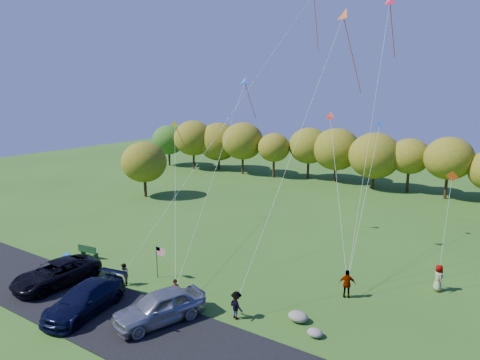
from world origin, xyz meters
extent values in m
plane|color=#2D5819|center=(0.00, 0.00, 0.00)|extent=(140.00, 140.00, 0.00)
cube|color=black|center=(0.00, -4.00, 0.03)|extent=(44.00, 6.00, 0.06)
cylinder|color=#382514|center=(-34.34, 36.63, 1.41)|extent=(0.36, 0.36, 2.82)
ellipsoid|color=#1D5316|center=(-34.34, 36.63, 4.78)|extent=(6.01, 6.01, 5.41)
cylinder|color=#382514|center=(-29.98, 38.14, 1.40)|extent=(0.36, 0.36, 2.79)
ellipsoid|color=#1D5316|center=(-29.98, 38.14, 4.84)|extent=(6.30, 6.30, 5.67)
cylinder|color=#382514|center=(-25.41, 38.08, 1.19)|extent=(0.36, 0.36, 2.39)
ellipsoid|color=#1D5316|center=(-25.41, 38.08, 4.72)|extent=(7.18, 7.18, 6.46)
cylinder|color=#382514|center=(-19.74, 36.72, 1.59)|extent=(0.36, 0.36, 3.18)
ellipsoid|color=#1D5316|center=(-19.74, 36.72, 5.32)|extent=(6.60, 6.60, 5.94)
cylinder|color=#382514|center=(-14.20, 39.19, 1.30)|extent=(0.36, 0.36, 2.60)
ellipsoid|color=#1D5316|center=(-14.20, 39.19, 4.79)|extent=(6.73, 6.73, 6.06)
cylinder|color=#382514|center=(-10.27, 39.12, 1.43)|extent=(0.36, 0.36, 2.87)
ellipsoid|color=#356018|center=(-10.27, 39.12, 4.54)|extent=(5.15, 5.15, 4.63)
cylinder|color=#382514|center=(-4.84, 38.48, 1.34)|extent=(0.36, 0.36, 2.68)
ellipsoid|color=#356018|center=(-4.84, 38.48, 4.26)|extent=(4.87, 4.87, 4.38)
cylinder|color=#382514|center=(-0.36, 37.34, 1.19)|extent=(0.36, 0.36, 2.39)
ellipsoid|color=#1D5316|center=(-0.36, 37.34, 4.18)|extent=(5.51, 5.51, 4.96)
cylinder|color=#382514|center=(4.99, 39.22, 1.57)|extent=(0.36, 0.36, 3.13)
ellipsoid|color=#1D5316|center=(4.99, 39.22, 5.19)|extent=(6.32, 6.32, 5.69)
cylinder|color=#382514|center=(9.74, 38.96, 1.36)|extent=(0.36, 0.36, 2.72)
ellipsoid|color=#356018|center=(9.74, 38.96, 4.95)|extent=(6.84, 6.84, 6.16)
cylinder|color=#382514|center=(-22.00, 18.00, 1.30)|extent=(0.36, 0.36, 2.60)
ellipsoid|color=#356018|center=(-22.00, 18.00, 4.42)|extent=(5.60, 5.60, 5.04)
imported|color=black|center=(-8.69, -3.31, 0.88)|extent=(3.08, 6.03, 1.63)
imported|color=black|center=(-3.92, -4.60, 0.89)|extent=(3.31, 6.02, 1.65)
imported|color=#979AA1|center=(0.58, -2.92, 0.98)|extent=(3.88, 5.84, 1.85)
imported|color=#4C4C59|center=(-0.13, -0.80, 0.81)|extent=(0.71, 0.64, 1.62)
imported|color=#4C4C59|center=(-4.80, -0.80, 0.79)|extent=(0.97, 0.96, 1.58)
imported|color=#4C4C59|center=(3.99, -0.15, 0.84)|extent=(1.23, 0.95, 1.68)
imported|color=#4C4C59|center=(8.48, 5.93, 0.93)|extent=(1.19, 0.84, 1.87)
imported|color=#4C4C59|center=(13.19, 10.18, 0.91)|extent=(0.96, 1.06, 1.82)
cube|color=#133619|center=(-11.06, 1.16, 0.43)|extent=(1.85, 0.37, 0.06)
cube|color=#133619|center=(-11.06, 0.98, 0.74)|extent=(1.84, 0.31, 0.56)
cube|color=#133619|center=(-11.83, 1.16, 0.22)|extent=(0.14, 0.47, 0.43)
cube|color=#133619|center=(-10.29, 1.16, 0.22)|extent=(0.14, 0.47, 0.43)
cylinder|color=blue|center=(-11.33, -0.70, 0.41)|extent=(0.54, 0.54, 0.81)
cylinder|color=black|center=(-3.85, 1.42, 1.17)|extent=(0.05, 0.05, 2.35)
cube|color=red|center=(-3.43, 1.42, 2.02)|extent=(0.85, 0.56, 0.02)
cube|color=navy|center=(-3.68, 1.43, 2.19)|extent=(0.34, 0.02, 0.26)
ellipsoid|color=gray|center=(7.15, 1.55, 0.30)|extent=(1.20, 0.94, 0.60)
ellipsoid|color=gray|center=(8.60, 0.62, 0.22)|extent=(0.86, 0.72, 0.45)
cone|color=#D15217|center=(5.25, 11.60, 18.30)|extent=(1.27, 1.02, 1.05)
cone|color=#1242B6|center=(-3.75, 12.69, 13.84)|extent=(0.93, 0.46, 0.85)
cone|color=red|center=(4.12, 12.79, 11.11)|extent=(0.86, 0.42, 0.80)
cone|color=red|center=(8.14, 12.68, 19.10)|extent=(0.89, 0.40, 0.83)
cube|color=#BE3B0D|center=(13.24, 11.52, 7.56)|extent=(0.76, 0.20, 0.74)
cube|color=yellow|center=(-11.49, 12.20, 9.84)|extent=(0.71, 0.21, 0.72)
cube|color=blue|center=(6.52, 18.04, 10.20)|extent=(0.50, 0.43, 0.62)
camera|label=1|loc=(16.75, -19.08, 13.06)|focal=32.00mm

